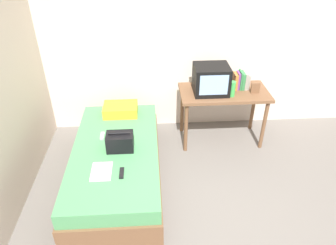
% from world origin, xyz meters
% --- Properties ---
extents(ground_plane, '(8.00, 8.00, 0.00)m').
position_xyz_m(ground_plane, '(0.00, 0.00, 0.00)').
color(ground_plane, slate).
extents(wall_back, '(5.20, 0.10, 2.60)m').
position_xyz_m(wall_back, '(0.00, 2.00, 1.30)').
color(wall_back, beige).
rests_on(wall_back, ground).
extents(bed, '(1.00, 2.00, 0.46)m').
position_xyz_m(bed, '(-0.94, 0.76, 0.23)').
color(bed, brown).
rests_on(bed, ground).
extents(desk, '(1.16, 0.60, 0.76)m').
position_xyz_m(desk, '(0.45, 1.50, 0.66)').
color(desk, brown).
rests_on(desk, ground).
extents(tv, '(0.44, 0.39, 0.36)m').
position_xyz_m(tv, '(0.26, 1.49, 0.94)').
color(tv, black).
rests_on(tv, desk).
extents(water_bottle, '(0.08, 0.08, 0.20)m').
position_xyz_m(water_bottle, '(0.52, 1.36, 0.86)').
color(water_bottle, green).
rests_on(water_bottle, desk).
extents(book_row, '(0.20, 0.17, 0.24)m').
position_xyz_m(book_row, '(0.69, 1.58, 0.87)').
color(book_row, '#CC7233').
rests_on(book_row, desk).
extents(picture_frame, '(0.11, 0.02, 0.14)m').
position_xyz_m(picture_frame, '(0.83, 1.42, 0.83)').
color(picture_frame, brown).
rests_on(picture_frame, desk).
extents(pillow, '(0.45, 0.32, 0.13)m').
position_xyz_m(pillow, '(-0.92, 1.52, 0.53)').
color(pillow, yellow).
rests_on(pillow, bed).
extents(handbag, '(0.30, 0.20, 0.22)m').
position_xyz_m(handbag, '(-0.87, 0.74, 0.56)').
color(handbag, black).
rests_on(handbag, bed).
extents(magazine, '(0.21, 0.29, 0.01)m').
position_xyz_m(magazine, '(-1.05, 0.36, 0.47)').
color(magazine, white).
rests_on(magazine, bed).
extents(remote_dark, '(0.04, 0.16, 0.02)m').
position_xyz_m(remote_dark, '(-0.84, 0.32, 0.47)').
color(remote_dark, black).
rests_on(remote_dark, bed).
extents(remote_silver, '(0.04, 0.14, 0.02)m').
position_xyz_m(remote_silver, '(-1.11, 0.99, 0.47)').
color(remote_silver, '#B7B7BC').
rests_on(remote_silver, bed).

